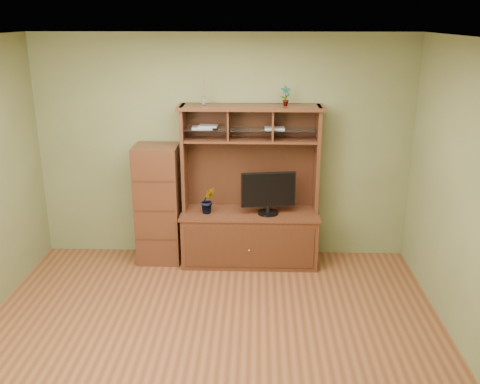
{
  "coord_description": "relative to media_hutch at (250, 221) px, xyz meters",
  "views": [
    {
      "loc": [
        0.41,
        -4.26,
        2.87
      ],
      "look_at": [
        0.23,
        1.2,
        1.06
      ],
      "focal_mm": 40.0,
      "sensor_mm": 36.0,
      "label": 1
    }
  ],
  "objects": [
    {
      "name": "room",
      "position": [
        -0.33,
        -1.73,
        0.83
      ],
      "size": [
        4.54,
        4.04,
        2.74
      ],
      "color": "brown",
      "rests_on": "ground"
    },
    {
      "name": "top_plant",
      "position": [
        0.39,
        0.08,
        1.49
      ],
      "size": [
        0.13,
        0.1,
        0.22
      ],
      "primitive_type": "imported",
      "rotation": [
        0.0,
        0.0,
        0.24
      ],
      "color": "#2F6F27",
      "rests_on": "media_hutch"
    },
    {
      "name": "orchid_plant",
      "position": [
        -0.49,
        -0.08,
        0.29
      ],
      "size": [
        0.2,
        0.18,
        0.32
      ],
      "primitive_type": "imported",
      "rotation": [
        0.0,
        0.0,
        0.23
      ],
      "color": "#335F20",
      "rests_on": "media_hutch"
    },
    {
      "name": "monitor",
      "position": [
        0.21,
        -0.08,
        0.39
      ],
      "size": [
        0.64,
        0.25,
        0.51
      ],
      "rotation": [
        0.0,
        0.0,
        0.15
      ],
      "color": "black",
      "rests_on": "media_hutch"
    },
    {
      "name": "reed_diffuser",
      "position": [
        -0.53,
        0.08,
        1.49
      ],
      "size": [
        0.06,
        0.06,
        0.28
      ],
      "color": "silver",
      "rests_on": "media_hutch"
    },
    {
      "name": "side_cabinet",
      "position": [
        -1.1,
        0.02,
        0.2
      ],
      "size": [
        0.51,
        0.47,
        1.44
      ],
      "color": "#422013",
      "rests_on": "room"
    },
    {
      "name": "media_hutch",
      "position": [
        0.0,
        0.0,
        0.0
      ],
      "size": [
        1.66,
        0.61,
        1.9
      ],
      "color": "#422013",
      "rests_on": "room"
    },
    {
      "name": "magazines",
      "position": [
        -0.26,
        0.08,
        1.13
      ],
      "size": [
        1.07,
        0.19,
        0.04
      ],
      "color": "#A1A1A6",
      "rests_on": "media_hutch"
    }
  ]
}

